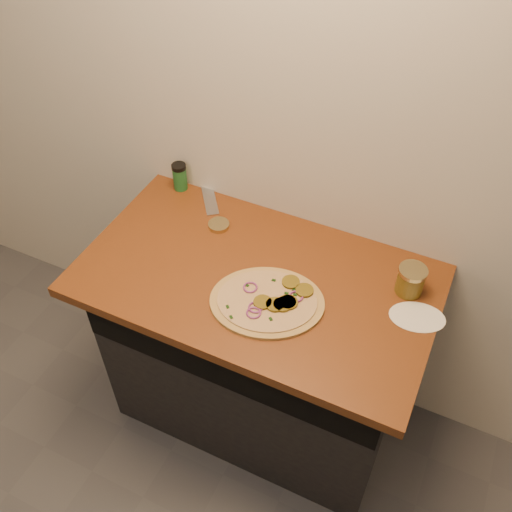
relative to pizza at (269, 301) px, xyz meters
The scene contains 8 objects.
cabinet 0.50m from the pizza, 124.20° to the left, with size 1.10×0.60×0.86m, color black.
countertop 0.13m from the pizza, 131.77° to the left, with size 1.20×0.70×0.04m, color brown.
pizza is the anchor object (origin of this frame).
chefs_knife 0.67m from the pizza, 136.25° to the left, with size 0.24×0.31×0.02m.
mason_jar_lid 0.40m from the pizza, 141.22° to the left, with size 0.08×0.08×0.02m, color tan.
salsa_jar 0.46m from the pizza, 31.90° to the left, with size 0.09×0.09×0.10m.
spice_shaker 0.68m from the pizza, 144.97° to the left, with size 0.06×0.06×0.11m.
flour_spill 0.47m from the pizza, 18.20° to the left, with size 0.18×0.18×0.00m, color white.
Camera 1 is at (0.55, 0.24, 2.31)m, focal length 40.00 mm.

